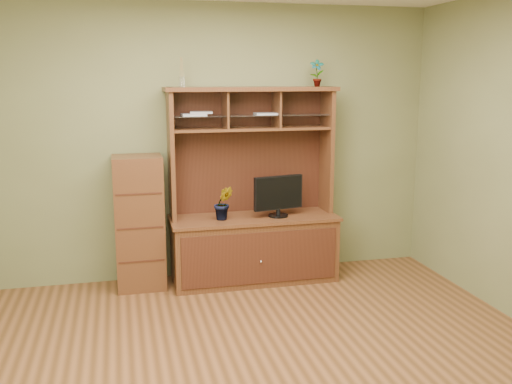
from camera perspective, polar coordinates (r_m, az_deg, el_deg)
name	(u,v)px	position (r m, az deg, el deg)	size (l,w,h in m)	color
room	(261,176)	(3.75, 0.51, 1.57)	(4.54, 4.04, 2.74)	#513117
media_hutch	(253,228)	(5.65, -0.28, -3.65)	(1.66, 0.61, 1.90)	#452613
monitor	(278,195)	(5.55, 2.25, -0.33)	(0.50, 0.20, 0.40)	black
orchid_plant	(223,203)	(5.44, -3.28, -1.10)	(0.18, 0.14, 0.33)	#24581E
top_plant	(317,73)	(5.72, 6.10, 11.76)	(0.14, 0.09, 0.26)	#2E6E26
reed_diffuser	(182,75)	(5.42, -7.44, 11.49)	(0.05, 0.05, 0.27)	silver
magazines	(220,114)	(5.48, -3.63, 7.82)	(0.93, 0.18, 0.04)	#B8B9BE
side_cabinet	(139,222)	(5.53, -11.58, -3.01)	(0.45, 0.42, 1.27)	#452613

